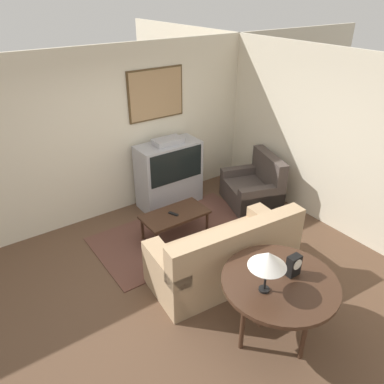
{
  "coord_description": "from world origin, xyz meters",
  "views": [
    {
      "loc": [
        -2.13,
        -3.2,
        3.42
      ],
      "look_at": [
        0.65,
        0.75,
        0.75
      ],
      "focal_mm": 35.0,
      "sensor_mm": 36.0,
      "label": 1
    }
  ],
  "objects_px": {
    "tv": "(169,174)",
    "mantel_clock": "(294,265)",
    "couch": "(225,257)",
    "armchair": "(254,189)",
    "coffee_table": "(175,216)",
    "console_table": "(280,285)",
    "table_lamp": "(268,260)"
  },
  "relations": [
    {
      "from": "tv",
      "to": "mantel_clock",
      "type": "distance_m",
      "value": 3.14
    },
    {
      "from": "armchair",
      "to": "mantel_clock",
      "type": "relative_size",
      "value": 5.0
    },
    {
      "from": "tv",
      "to": "console_table",
      "type": "bearing_deg",
      "value": -100.64
    },
    {
      "from": "tv",
      "to": "armchair",
      "type": "relative_size",
      "value": 1.04
    },
    {
      "from": "couch",
      "to": "mantel_clock",
      "type": "xyz_separation_m",
      "value": [
        0.04,
        -1.03,
        0.55
      ]
    },
    {
      "from": "couch",
      "to": "armchair",
      "type": "relative_size",
      "value": 1.66
    },
    {
      "from": "tv",
      "to": "couch",
      "type": "height_order",
      "value": "tv"
    },
    {
      "from": "coffee_table",
      "to": "table_lamp",
      "type": "relative_size",
      "value": 2.13
    },
    {
      "from": "armchair",
      "to": "table_lamp",
      "type": "height_order",
      "value": "table_lamp"
    },
    {
      "from": "console_table",
      "to": "mantel_clock",
      "type": "relative_size",
      "value": 5.12
    },
    {
      "from": "coffee_table",
      "to": "console_table",
      "type": "xyz_separation_m",
      "value": [
        -0.11,
        -2.19,
        0.34
      ]
    },
    {
      "from": "couch",
      "to": "mantel_clock",
      "type": "relative_size",
      "value": 8.28
    },
    {
      "from": "tv",
      "to": "couch",
      "type": "distance_m",
      "value": 2.14
    },
    {
      "from": "couch",
      "to": "coffee_table",
      "type": "bearing_deg",
      "value": -84.34
    },
    {
      "from": "armchair",
      "to": "coffee_table",
      "type": "bearing_deg",
      "value": -69.64
    },
    {
      "from": "coffee_table",
      "to": "armchair",
      "type": "bearing_deg",
      "value": 1.91
    },
    {
      "from": "coffee_table",
      "to": "table_lamp",
      "type": "xyz_separation_m",
      "value": [
        -0.35,
        -2.19,
        0.79
      ]
    },
    {
      "from": "tv",
      "to": "console_table",
      "type": "height_order",
      "value": "tv"
    },
    {
      "from": "armchair",
      "to": "mantel_clock",
      "type": "xyz_separation_m",
      "value": [
        -1.62,
        -2.25,
        0.6
      ]
    },
    {
      "from": "armchair",
      "to": "coffee_table",
      "type": "xyz_separation_m",
      "value": [
        -1.68,
        -0.06,
        0.08
      ]
    },
    {
      "from": "tv",
      "to": "console_table",
      "type": "relative_size",
      "value": 1.01
    },
    {
      "from": "couch",
      "to": "armchair",
      "type": "bearing_deg",
      "value": -138.96
    },
    {
      "from": "tv",
      "to": "coffee_table",
      "type": "xyz_separation_m",
      "value": [
        -0.47,
        -0.91,
        -0.21
      ]
    },
    {
      "from": "couch",
      "to": "mantel_clock",
      "type": "distance_m",
      "value": 1.16
    },
    {
      "from": "couch",
      "to": "coffee_table",
      "type": "height_order",
      "value": "couch"
    },
    {
      "from": "table_lamp",
      "to": "armchair",
      "type": "bearing_deg",
      "value": 47.87
    },
    {
      "from": "couch",
      "to": "mantel_clock",
      "type": "height_order",
      "value": "mantel_clock"
    },
    {
      "from": "armchair",
      "to": "table_lamp",
      "type": "relative_size",
      "value": 2.51
    },
    {
      "from": "tv",
      "to": "couch",
      "type": "relative_size",
      "value": 0.62
    },
    {
      "from": "coffee_table",
      "to": "console_table",
      "type": "bearing_deg",
      "value": -92.93
    },
    {
      "from": "tv",
      "to": "table_lamp",
      "type": "relative_size",
      "value": 2.6
    },
    {
      "from": "tv",
      "to": "coffee_table",
      "type": "bearing_deg",
      "value": -117.36
    }
  ]
}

